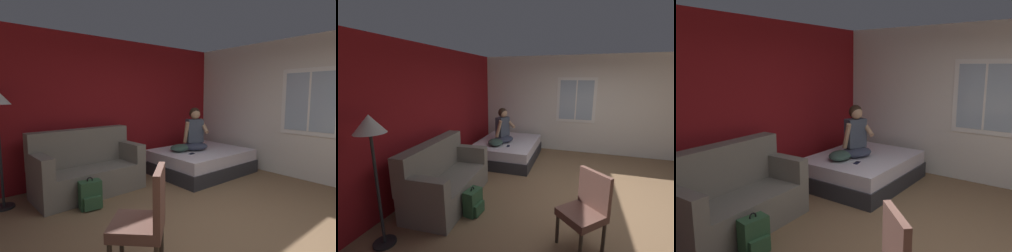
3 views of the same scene
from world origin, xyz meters
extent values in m
plane|color=brown|center=(0.00, 0.00, 0.00)|extent=(40.00, 40.00, 0.00)
cube|color=maroon|center=(0.00, 3.12, 1.35)|extent=(10.32, 0.16, 2.70)
cube|color=silver|center=(2.74, 0.00, 1.35)|extent=(0.16, 7.48, 2.70)
cube|color=white|center=(2.65, 0.40, 1.49)|extent=(0.02, 1.04, 1.24)
cube|color=#9EB2C6|center=(2.63, 0.40, 1.49)|extent=(0.01, 0.88, 1.08)
cube|color=white|center=(2.63, 0.40, 1.49)|extent=(0.01, 0.04, 1.08)
cube|color=#2D2D33|center=(1.52, 2.04, 0.13)|extent=(1.90, 1.50, 0.26)
cube|color=silver|center=(1.52, 2.04, 0.37)|extent=(1.84, 1.46, 0.22)
cube|color=slate|center=(-0.76, 2.37, 0.22)|extent=(1.74, 0.89, 0.44)
cube|color=slate|center=(-0.78, 2.67, 0.74)|extent=(1.71, 0.34, 0.60)
cube|color=slate|center=(-1.52, 2.32, 0.60)|extent=(0.23, 0.81, 0.32)
cube|color=slate|center=(0.00, 2.41, 0.60)|extent=(0.23, 0.81, 0.32)
cylinder|color=#382D23|center=(-1.24, 0.49, 0.20)|extent=(0.04, 0.04, 0.40)
cylinder|color=#382D23|center=(-0.96, 0.22, 0.20)|extent=(0.04, 0.04, 0.40)
cube|color=brown|center=(-1.23, 0.21, 0.45)|extent=(0.65, 0.65, 0.10)
cube|color=brown|center=(-1.09, 0.07, 0.74)|extent=(0.36, 0.37, 0.48)
ellipsoid|color=#383D51|center=(1.41, 2.10, 0.56)|extent=(0.65, 0.61, 0.16)
cube|color=#3F4756|center=(1.42, 2.14, 0.88)|extent=(0.38, 0.31, 0.48)
cylinder|color=tan|center=(1.22, 2.17, 0.86)|extent=(0.16, 0.23, 0.44)
cylinder|color=tan|center=(1.55, 2.00, 0.98)|extent=(0.22, 0.38, 0.29)
sphere|color=tan|center=(1.41, 2.12, 1.23)|extent=(0.21, 0.21, 0.21)
ellipsoid|color=black|center=(1.42, 2.14, 1.24)|extent=(0.30, 0.29, 0.23)
cube|color=#2D5133|center=(-0.99, 1.81, 0.20)|extent=(0.32, 0.22, 0.40)
cube|color=#2D5133|center=(-1.01, 1.70, 0.11)|extent=(0.24, 0.08, 0.18)
torus|color=black|center=(-0.99, 1.81, 0.42)|extent=(0.09, 0.03, 0.09)
ellipsoid|color=#385147|center=(1.09, 2.21, 0.55)|extent=(0.57, 0.49, 0.14)
cube|color=black|center=(1.09, 1.88, 0.48)|extent=(0.15, 0.09, 0.01)
cylinder|color=black|center=(-1.95, 2.61, 0.01)|extent=(0.28, 0.28, 0.03)
cylinder|color=black|center=(-1.95, 2.61, 0.76)|extent=(0.04, 0.04, 1.45)
camera|label=1|loc=(-2.42, -1.66, 1.60)|focal=28.00mm
camera|label=2|loc=(-3.86, 0.34, 2.12)|focal=24.00mm
camera|label=3|loc=(-3.04, -0.90, 2.01)|focal=35.00mm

